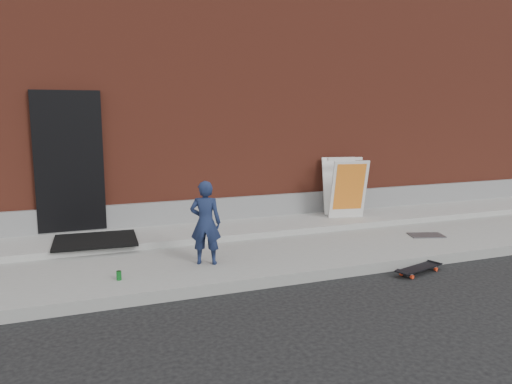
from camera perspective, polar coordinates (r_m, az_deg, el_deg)
name	(u,v)px	position (r m, az deg, el deg)	size (l,w,h in m)	color
ground	(295,285)	(6.52, 4.47, -10.52)	(80.00, 80.00, 0.00)	black
sidewalk	(253,249)	(7.81, -0.29, -6.56)	(20.00, 3.00, 0.15)	gray
apron	(235,229)	(8.60, -2.43, -4.23)	(20.00, 1.20, 0.10)	gray
building	(175,99)	(12.80, -9.21, 10.44)	(20.00, 8.10, 5.00)	maroon
child	(206,223)	(6.73, -5.79, -3.50)	(0.42, 0.27, 1.14)	#172141
skateboard	(419,268)	(7.26, 18.13, -8.28)	(0.81, 0.41, 0.09)	red
pizza_sign	(345,187)	(9.42, 10.10, 0.56)	(0.80, 0.90, 1.10)	silver
soda_can	(119,275)	(6.42, -15.40, -9.18)	(0.06, 0.06, 0.11)	#19812C
doormat	(95,240)	(7.96, -17.88, -5.28)	(1.20, 0.97, 0.03)	black
utility_plate	(426,235)	(8.79, 18.88, -4.70)	(0.55, 0.35, 0.02)	#4E4E53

